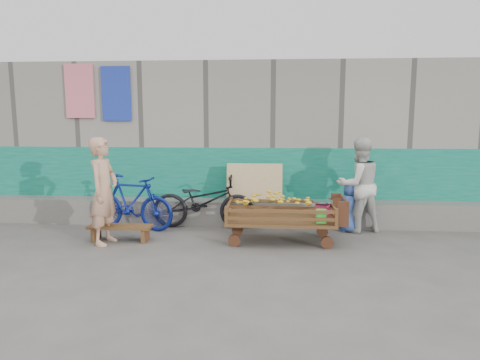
# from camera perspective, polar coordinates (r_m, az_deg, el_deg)

# --- Properties ---
(ground) EXTENTS (80.00, 80.00, 0.00)m
(ground) POSITION_cam_1_polar(r_m,az_deg,el_deg) (5.74, -2.10, -11.70)
(ground) COLOR #4F4D48
(ground) RESTS_ON ground
(building_wall) EXTENTS (12.00, 3.50, 3.00)m
(building_wall) POSITION_cam_1_polar(r_m,az_deg,el_deg) (9.44, 0.57, 5.35)
(building_wall) COLOR gray
(building_wall) RESTS_ON ground
(banana_cart) EXTENTS (1.85, 0.85, 0.79)m
(banana_cart) POSITION_cam_1_polar(r_m,az_deg,el_deg) (6.78, 5.13, -3.86)
(banana_cart) COLOR #552A19
(banana_cart) RESTS_ON ground
(bench) EXTENTS (1.01, 0.30, 0.25)m
(bench) POSITION_cam_1_polar(r_m,az_deg,el_deg) (7.15, -15.67, -6.37)
(bench) COLOR #552A19
(bench) RESTS_ON ground
(vendor_man) EXTENTS (0.47, 0.65, 1.67)m
(vendor_man) POSITION_cam_1_polar(r_m,az_deg,el_deg) (6.94, -17.71, -1.43)
(vendor_man) COLOR tan
(vendor_man) RESTS_ON ground
(woman) EXTENTS (0.95, 0.84, 1.64)m
(woman) POSITION_cam_1_polar(r_m,az_deg,el_deg) (7.61, 15.54, -0.62)
(woman) COLOR silver
(woman) RESTS_ON ground
(child) EXTENTS (0.48, 0.37, 0.87)m
(child) POSITION_cam_1_polar(r_m,az_deg,el_deg) (7.61, 14.35, -3.49)
(child) COLOR #3959A9
(child) RESTS_ON ground
(bicycle_dark) EXTENTS (1.83, 0.67, 0.96)m
(bicycle_dark) POSITION_cam_1_polar(r_m,az_deg,el_deg) (7.65, -4.88, -2.88)
(bicycle_dark) COLOR black
(bicycle_dark) RESTS_ON ground
(bicycle_blue) EXTENTS (1.69, 0.83, 0.98)m
(bicycle_blue) POSITION_cam_1_polar(r_m,az_deg,el_deg) (7.76, -14.35, -2.87)
(bicycle_blue) COLOR navy
(bicycle_blue) RESTS_ON ground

